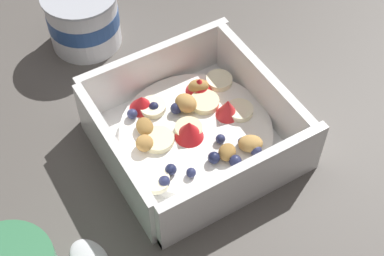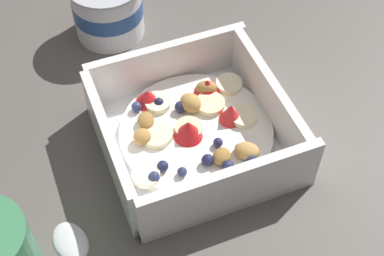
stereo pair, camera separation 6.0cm
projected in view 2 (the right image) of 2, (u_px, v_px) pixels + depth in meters
ground_plane at (190, 131)px, 0.64m from camera, size 2.40×2.40×0.00m
fruit_bowl at (192, 131)px, 0.61m from camera, size 0.19×0.19×0.07m
yogurt_cup at (108, 8)px, 0.71m from camera, size 0.09×0.09×0.08m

